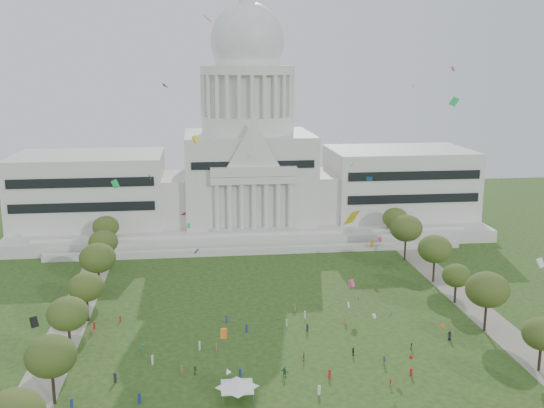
{
  "coord_description": "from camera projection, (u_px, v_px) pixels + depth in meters",
  "views": [
    {
      "loc": [
        -18.56,
        -107.59,
        57.95
      ],
      "look_at": [
        0.0,
        45.0,
        24.0
      ],
      "focal_mm": 42.0,
      "sensor_mm": 36.0,
      "label": 1
    }
  ],
  "objects": [
    {
      "name": "person_8",
      "position": [
        195.0,
        371.0,
        120.88
      ],
      "size": [
        1.0,
        0.93,
        1.76
      ],
      "primitive_type": "imported",
      "rotation": [
        0.0,
        0.0,
        2.5
      ],
      "color": "#33723F",
      "rests_on": "ground"
    },
    {
      "name": "row_tree_r_5",
      "position": [
        406.0,
        228.0,
        190.0
      ],
      "size": [
        9.82,
        9.82,
        13.96
      ],
      "color": "black",
      "rests_on": "ground"
    },
    {
      "name": "row_tree_l_6",
      "position": [
        106.0,
        227.0,
        198.06
      ],
      "size": [
        8.19,
        8.19,
        11.64
      ],
      "color": "black",
      "rests_on": "ground"
    },
    {
      "name": "path_left",
      "position": [
        68.0,
        328.0,
        142.39
      ],
      "size": [
        8.0,
        160.0,
        0.04
      ],
      "primitive_type": "cube",
      "color": "gray",
      "rests_on": "ground"
    },
    {
      "name": "person_5",
      "position": [
        285.0,
        372.0,
        120.13
      ],
      "size": [
        1.88,
        1.7,
        1.97
      ],
      "primitive_type": "imported",
      "rotation": [
        0.0,
        0.0,
        2.47
      ],
      "color": "#33723F",
      "rests_on": "ground"
    },
    {
      "name": "row_tree_l_4",
      "position": [
        98.0,
        258.0,
        162.56
      ],
      "size": [
        9.29,
        9.29,
        13.21
      ],
      "color": "black",
      "rests_on": "ground"
    },
    {
      "name": "row_tree_l_3",
      "position": [
        86.0,
        287.0,
        144.88
      ],
      "size": [
        8.12,
        8.12,
        11.55
      ],
      "color": "black",
      "rests_on": "ground"
    },
    {
      "name": "event_tent",
      "position": [
        237.0,
        382.0,
        111.47
      ],
      "size": [
        8.11,
        8.11,
        4.42
      ],
      "color": "#4C4C4C",
      "rests_on": "ground"
    },
    {
      "name": "person_3",
      "position": [
        384.0,
        360.0,
        125.16
      ],
      "size": [
        1.23,
        1.37,
        1.91
      ],
      "primitive_type": "imported",
      "rotation": [
        0.0,
        0.0,
        5.33
      ],
      "color": "#4C4C51",
      "rests_on": "ground"
    },
    {
      "name": "row_tree_r_6",
      "position": [
        395.0,
        218.0,
        207.98
      ],
      "size": [
        8.42,
        8.42,
        11.97
      ],
      "color": "black",
      "rests_on": "ground"
    },
    {
      "name": "distant_crowd",
      "position": [
        218.0,
        348.0,
        130.75
      ],
      "size": [
        63.49,
        39.88,
        1.93
      ],
      "color": "navy",
      "rests_on": "ground"
    },
    {
      "name": "row_tree_r_3",
      "position": [
        456.0,
        276.0,
        156.11
      ],
      "size": [
        7.01,
        7.01,
        9.98
      ],
      "color": "black",
      "rests_on": "ground"
    },
    {
      "name": "row_tree_l_2",
      "position": [
        68.0,
        314.0,
        128.6
      ],
      "size": [
        8.42,
        8.42,
        11.97
      ],
      "color": "black",
      "rests_on": "ground"
    },
    {
      "name": "path_right",
      "position": [
        476.0,
        309.0,
        153.71
      ],
      "size": [
        8.0,
        160.0,
        0.04
      ],
      "primitive_type": "cube",
      "color": "gray",
      "rests_on": "ground"
    },
    {
      "name": "capitol",
      "position": [
        249.0,
        167.0,
        224.27
      ],
      "size": [
        160.0,
        64.5,
        91.3
      ],
      "color": "silver",
      "rests_on": "ground"
    },
    {
      "name": "row_tree_r_1",
      "position": [
        542.0,
        334.0,
        121.08
      ],
      "size": [
        7.58,
        7.58,
        10.78
      ],
      "color": "black",
      "rests_on": "ground"
    },
    {
      "name": "person_0",
      "position": [
        450.0,
        336.0,
        136.2
      ],
      "size": [
        1.14,
        1.17,
        2.03
      ],
      "primitive_type": "imported",
      "rotation": [
        0.0,
        0.0,
        5.42
      ],
      "color": "#26262B",
      "rests_on": "ground"
    },
    {
      "name": "ground",
      "position": [
        301.0,
        380.0,
        118.97
      ],
      "size": [
        400.0,
        400.0,
        0.0
      ],
      "primitive_type": "plane",
      "color": "#254315",
      "rests_on": "ground"
    },
    {
      "name": "person_2",
      "position": [
        412.0,
        346.0,
        131.53
      ],
      "size": [
        0.81,
        0.86,
        1.52
      ],
      "primitive_type": "imported",
      "rotation": [
        0.0,
        0.0,
        0.9
      ],
      "color": "#4C4C51",
      "rests_on": "ground"
    },
    {
      "name": "person_9",
      "position": [
        391.0,
        383.0,
        116.67
      ],
      "size": [
        0.89,
        1.04,
        1.44
      ],
      "primitive_type": "imported",
      "rotation": [
        0.0,
        0.0,
        1.03
      ],
      "color": "#B21E1E",
      "rests_on": "ground"
    },
    {
      "name": "row_tree_l_1",
      "position": [
        51.0,
        356.0,
        108.97
      ],
      "size": [
        8.86,
        8.86,
        12.59
      ],
      "color": "black",
      "rests_on": "ground"
    },
    {
      "name": "person_4",
      "position": [
        304.0,
        356.0,
        126.6
      ],
      "size": [
        0.82,
        1.21,
        1.89
      ],
      "primitive_type": "imported",
      "rotation": [
        0.0,
        0.0,
        4.51
      ],
      "color": "olive",
      "rests_on": "ground"
    },
    {
      "name": "person_10",
      "position": [
        353.0,
        351.0,
        128.91
      ],
      "size": [
        0.83,
        1.16,
        1.79
      ],
      "primitive_type": "imported",
      "rotation": [
        0.0,
        0.0,
        1.84
      ],
      "color": "#26262B",
      "rests_on": "ground"
    },
    {
      "name": "row_tree_l_5",
      "position": [
        103.0,
        242.0,
        180.66
      ],
      "size": [
        8.33,
        8.33,
        11.85
      ],
      "color": "black",
      "rests_on": "ground"
    },
    {
      "name": "kite_swarm",
      "position": [
        293.0,
        237.0,
        120.67
      ],
      "size": [
        79.64,
        96.16,
        65.49
      ],
      "color": "white",
      "rests_on": "ground"
    },
    {
      "name": "row_tree_r_4",
      "position": [
        435.0,
        249.0,
        170.75
      ],
      "size": [
        9.19,
        9.19,
        13.06
      ],
      "color": "black",
      "rests_on": "ground"
    },
    {
      "name": "row_tree_r_2",
      "position": [
        487.0,
        290.0,
        139.0
      ],
      "size": [
        9.55,
        9.55,
        13.58
      ],
      "color": "black",
      "rests_on": "ground"
    }
  ]
}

